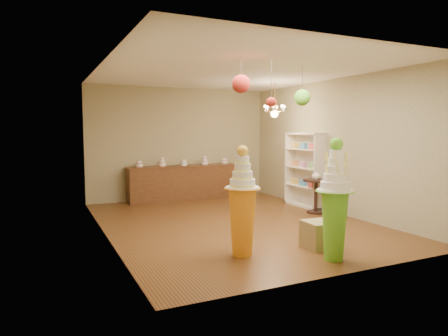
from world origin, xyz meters
name	(u,v)px	position (x,y,z in m)	size (l,w,h in m)	color
floor	(233,222)	(0.00, 0.00, 0.00)	(6.50, 6.50, 0.00)	#533216
ceiling	(233,72)	(0.00, 0.00, 3.00)	(6.50, 6.50, 0.00)	white
wall_back	(180,144)	(0.00, 3.25, 1.50)	(5.00, 0.04, 3.00)	#99906C
wall_front	(348,159)	(0.00, -3.25, 1.50)	(5.00, 0.04, 3.00)	#99906C
wall_left	(104,151)	(-2.50, 0.00, 1.50)	(0.04, 6.50, 3.00)	#99906C
wall_right	(332,146)	(2.50, 0.00, 1.50)	(0.04, 6.50, 3.00)	#99906C
pedestal_green	(335,210)	(0.26, -2.73, 0.73)	(0.57, 0.57, 1.76)	#64BF29
pedestal_orange	(242,212)	(-0.83, -1.98, 0.66)	(0.52, 0.52, 1.64)	orange
burlap_riser	(320,235)	(0.46, -2.17, 0.21)	(0.47, 0.47, 0.43)	#8F834E
sideboard	(184,182)	(0.00, 2.97, 0.48)	(3.04, 0.54, 1.16)	#54301A
shelving_unit	(304,170)	(2.34, 0.80, 0.90)	(0.33, 1.20, 1.80)	#EEE3CE
round_table	(316,191)	(2.10, 0.03, 0.49)	(0.68, 0.68, 0.76)	black
vase	(316,175)	(2.10, 0.03, 0.86)	(0.18, 0.18, 0.19)	#EEE3CE
pom_red_left	(241,84)	(-0.63, -1.53, 2.58)	(0.28, 0.28, 0.56)	#3A3529
pom_green_mid	(302,98)	(0.76, -1.23, 2.44)	(0.29, 0.29, 0.71)	#3A3529
pom_red_right	(271,102)	(-0.29, -1.87, 2.29)	(0.15, 0.15, 0.79)	#3A3529
chandelier	(275,111)	(1.57, 0.96, 2.30)	(0.65, 0.65, 0.85)	#D9964C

